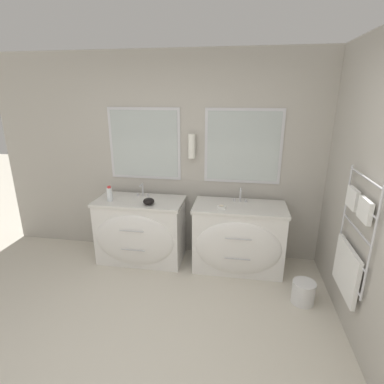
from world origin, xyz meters
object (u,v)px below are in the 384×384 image
at_px(vanity_right, 238,238).
at_px(toiletry_bottle, 110,194).
at_px(waste_bin, 303,292).
at_px(vanity_left, 140,231).
at_px(amenity_bowl, 149,201).

height_order(vanity_right, toiletry_bottle, toiletry_bottle).
height_order(vanity_right, waste_bin, vanity_right).
distance_m(vanity_left, toiletry_bottle, 0.61).
bearing_deg(toiletry_bottle, amenity_bowl, -5.52).
height_order(toiletry_bottle, waste_bin, toiletry_bottle).
bearing_deg(vanity_left, toiletry_bottle, -170.91).
bearing_deg(toiletry_bottle, vanity_right, 2.00).
height_order(vanity_right, amenity_bowl, amenity_bowl).
height_order(vanity_left, amenity_bowl, amenity_bowl).
relative_size(vanity_right, toiletry_bottle, 5.77).
bearing_deg(amenity_bowl, vanity_left, 147.81).
bearing_deg(vanity_left, amenity_bowl, -32.19).
distance_m(vanity_left, vanity_right, 1.25).
relative_size(vanity_left, waste_bin, 4.54).
xyz_separation_m(vanity_right, amenity_bowl, (-1.08, -0.11, 0.45)).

